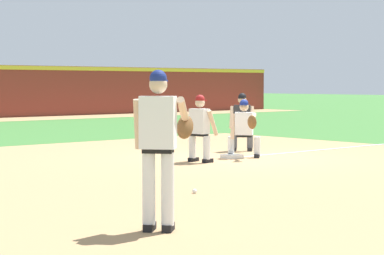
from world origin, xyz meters
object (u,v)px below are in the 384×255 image
first_baseman (245,126)px  baserunner (200,126)px  umpire (242,120)px  pitcher (160,140)px  baseball (195,191)px  first_base_bag (232,156)px

first_baseman → baserunner: baserunner is taller
baserunner → umpire: size_ratio=1.00×
first_baseman → pitcher: bearing=-141.5°
pitcher → first_baseman: size_ratio=1.39×
baseball → first_baseman: size_ratio=0.06×
umpire → baseball: bearing=-140.6°
first_base_bag → baseball: first_base_bag is taller
first_base_bag → umpire: 1.99m
baserunner → pitcher: bearing=-135.2°
baseball → pitcher: 3.14m
pitcher → umpire: 10.32m
baseball → umpire: (5.68, 4.66, 0.76)m
umpire → first_baseman: bearing=-133.0°
pitcher → baserunner: 7.52m
first_base_bag → pitcher: bearing=-139.7°
first_baseman → baserunner: size_ratio=0.92×
first_base_bag → baserunner: 1.36m
first_base_bag → first_baseman: size_ratio=0.28×
baseball → umpire: umpire is taller
first_base_bag → baserunner: (-1.12, -0.17, 0.75)m
pitcher → first_baseman: bearing=38.5°
pitcher → baserunner: pitcher is taller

